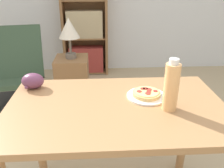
{
  "coord_description": "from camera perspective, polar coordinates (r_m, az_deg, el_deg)",
  "views": [
    {
      "loc": [
        0.05,
        -1.08,
        1.4
      ],
      "look_at": [
        0.12,
        0.17,
        0.83
      ],
      "focal_mm": 38.0,
      "sensor_mm": 36.0,
      "label": 1
    }
  ],
  "objects": [
    {
      "name": "table_lamp",
      "position": [
        2.44,
        -10.31,
        12.67
      ],
      "size": [
        0.21,
        0.21,
        0.41
      ],
      "color": "#665B51",
      "rests_on": "side_table"
    },
    {
      "name": "dining_table",
      "position": [
        1.34,
        1.0,
        -9.48
      ],
      "size": [
        1.18,
        0.73,
        0.77
      ],
      "color": "#A37549",
      "rests_on": "ground_plane"
    },
    {
      "name": "grape_bunch",
      "position": [
        1.52,
        -18.53,
        0.69
      ],
      "size": [
        0.13,
        0.11,
        0.1
      ],
      "color": "#6B3856",
      "rests_on": "dining_table"
    },
    {
      "name": "side_table",
      "position": [
        2.63,
        -9.33,
        -0.2
      ],
      "size": [
        0.34,
        0.34,
        0.62
      ],
      "color": "brown",
      "rests_on": "ground_plane"
    },
    {
      "name": "bookshelf",
      "position": [
        3.59,
        -6.56,
        14.52
      ],
      "size": [
        0.66,
        0.28,
        1.64
      ],
      "color": "brown",
      "rests_on": "ground_plane"
    },
    {
      "name": "lounge_chair_near",
      "position": [
        2.88,
        -21.83,
        0.05
      ],
      "size": [
        0.71,
        0.85,
        0.88
      ],
      "rotation": [
        0.0,
        0.0,
        0.17
      ],
      "color": "black",
      "rests_on": "ground_plane"
    },
    {
      "name": "pizza_on_plate",
      "position": [
        1.37,
        8.28,
        -2.51
      ],
      "size": [
        0.22,
        0.22,
        0.04
      ],
      "color": "white",
      "rests_on": "dining_table"
    },
    {
      "name": "drink_bottle",
      "position": [
        1.22,
        14.07,
        -0.58
      ],
      "size": [
        0.08,
        0.08,
        0.27
      ],
      "color": "#EFB270",
      "rests_on": "dining_table"
    }
  ]
}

